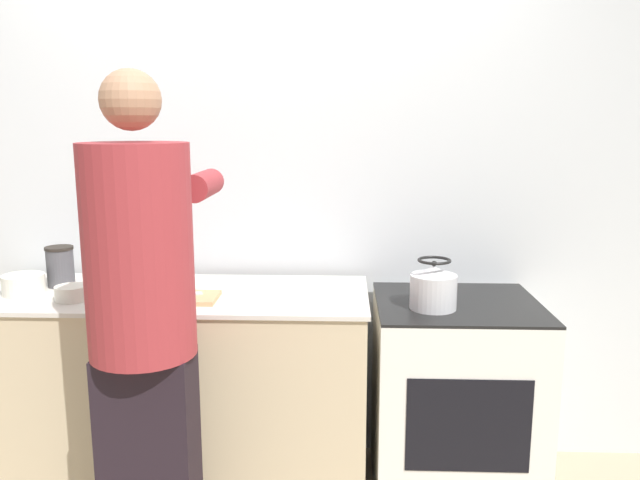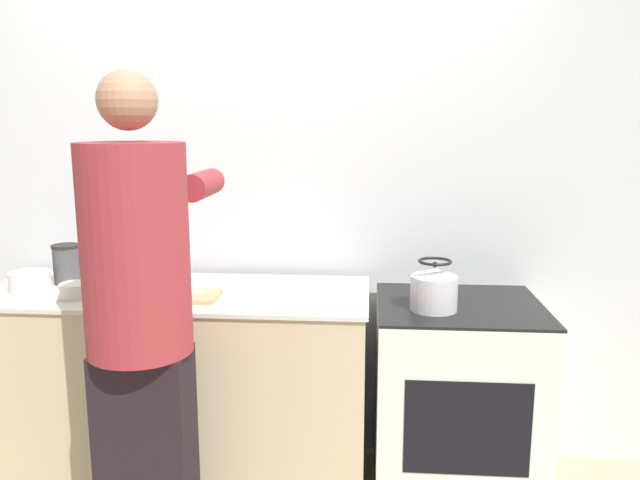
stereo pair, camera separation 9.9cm
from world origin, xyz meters
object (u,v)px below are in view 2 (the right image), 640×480
Objects in this scene: oven at (456,401)px; cutting_board at (178,296)px; person at (141,317)px; kettle at (434,289)px; canister_jar at (67,264)px; knife at (172,294)px; bowl_prep at (30,281)px.

cutting_board is at bearing -173.81° from oven.
person is 1.15m from kettle.
canister_jar is (-1.74, 0.07, 0.57)m from oven.
canister_jar reaches higher than knife.
oven is 1.28m from cutting_board.
oven is 2.61× the size of cutting_board.
canister_jar reaches higher than cutting_board.
person is 0.86m from canister_jar.
person is 0.84m from bowl_prep.
bowl_prep is (-1.73, 0.03, -0.01)m from kettle.
canister_jar is at bearing 136.01° from knife.
cutting_board is 1.63× the size of kettle.
person is 5.32× the size of cutting_board.
bowl_prep reaches higher than knife.
kettle is 1.20× the size of bowl_prep.
cutting_board is 1.90× the size of canister_jar.
knife is at bearing -177.36° from kettle.
bowl_prep is (-0.67, 0.07, 0.03)m from cutting_board.
bowl_prep reaches higher than cutting_board.
person is at bearing -155.93° from kettle.
kettle is 1.73m from bowl_prep.
kettle is 1.17× the size of canister_jar.
kettle is at bearing 1.70° from cutting_board.
bowl_prep is (-0.68, 0.50, -0.02)m from person.
knife is (-0.03, 0.42, -0.04)m from person.
cutting_board is at bearing 20.84° from knife.
person is 10.43× the size of bowl_prep.
cutting_board is 0.68m from bowl_prep.
oven is at bearing 38.44° from kettle.
knife is 1.33× the size of canister_jar.
canister_jar is at bearing 174.17° from kettle.
oven is 1.83m from canister_jar.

